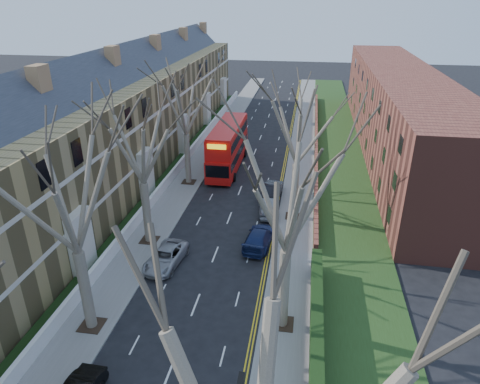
% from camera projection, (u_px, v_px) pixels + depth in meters
% --- Properties ---
extents(pavement_left, '(3.00, 102.00, 0.12)m').
position_uv_depth(pavement_left, '(209.00, 149.00, 55.56)').
color(pavement_left, slate).
rests_on(pavement_left, ground).
extents(pavement_right, '(3.00, 102.00, 0.12)m').
position_uv_depth(pavement_right, '(302.00, 154.00, 53.82)').
color(pavement_right, slate).
rests_on(pavement_right, ground).
extents(terrace_left, '(9.70, 78.00, 13.60)m').
position_uv_depth(terrace_left, '(124.00, 122.00, 47.21)').
color(terrace_left, '#97814D').
rests_on(terrace_left, ground).
extents(flats_right, '(13.97, 54.00, 10.00)m').
position_uv_depth(flats_right, '(397.00, 111.00, 53.64)').
color(flats_right, brown).
rests_on(flats_right, ground).
extents(front_wall_left, '(0.30, 78.00, 1.00)m').
position_uv_depth(front_wall_left, '(179.00, 166.00, 48.41)').
color(front_wall_left, white).
rests_on(front_wall_left, ground).
extents(grass_verge_right, '(6.00, 102.00, 0.06)m').
position_uv_depth(grass_verge_right, '(339.00, 155.00, 53.12)').
color(grass_verge_right, '#233D16').
rests_on(grass_verge_right, ground).
extents(tree_left_mid, '(10.50, 10.50, 14.71)m').
position_uv_depth(tree_left_mid, '(65.00, 183.00, 21.99)').
color(tree_left_mid, '#6A5D4C').
rests_on(tree_left_mid, ground).
extents(tree_left_far, '(10.15, 10.15, 14.22)m').
position_uv_depth(tree_left_far, '(138.00, 133.00, 31.06)').
color(tree_left_far, '#6A5D4C').
rests_on(tree_left_far, ground).
extents(tree_left_dist, '(10.50, 10.50, 14.71)m').
position_uv_depth(tree_left_dist, '(184.00, 93.00, 41.66)').
color(tree_left_dist, '#6A5D4C').
rests_on(tree_left_dist, ground).
extents(tree_right_mid, '(10.50, 10.50, 14.71)m').
position_uv_depth(tree_right_mid, '(290.00, 182.00, 22.12)').
color(tree_right_mid, '#6A5D4C').
rests_on(tree_right_mid, ground).
extents(tree_right_far, '(10.15, 10.15, 14.22)m').
position_uv_depth(tree_right_far, '(299.00, 118.00, 34.77)').
color(tree_right_far, '#6A5D4C').
rests_on(tree_right_far, ground).
extents(double_decker_bus, '(3.04, 12.03, 4.99)m').
position_uv_depth(double_decker_bus, '(228.00, 147.00, 48.74)').
color(double_decker_bus, red).
rests_on(double_decker_bus, ground).
extents(car_left_far, '(2.66, 4.87, 1.29)m').
position_uv_depth(car_left_far, '(166.00, 257.00, 31.76)').
color(car_left_far, '#97979C').
rests_on(car_left_far, ground).
extents(car_right_near, '(2.54, 5.07, 1.41)m').
position_uv_depth(car_right_near, '(259.00, 238.00, 34.16)').
color(car_right_near, '#16214E').
rests_on(car_right_near, ground).
extents(car_right_mid, '(2.38, 4.71, 1.54)m').
position_uv_depth(car_right_mid, '(269.00, 206.00, 39.16)').
color(car_right_mid, '#9A9DA2').
rests_on(car_right_mid, ground).
extents(car_right_far, '(1.97, 4.77, 1.54)m').
position_uv_depth(car_right_far, '(272.00, 190.00, 42.28)').
color(car_right_far, black).
rests_on(car_right_far, ground).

